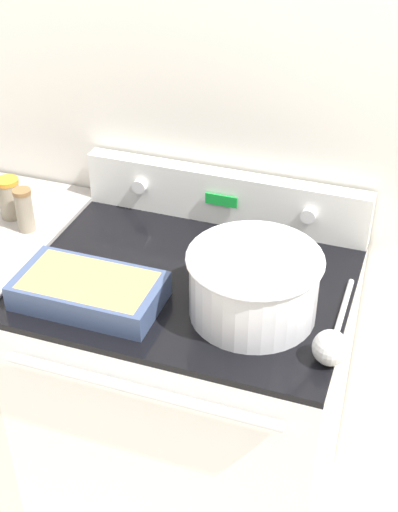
# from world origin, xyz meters

# --- Properties ---
(kitchen_wall) EXTENTS (8.00, 0.05, 2.50)m
(kitchen_wall) POSITION_xyz_m (0.00, 0.66, 1.25)
(kitchen_wall) COLOR silver
(kitchen_wall) RESTS_ON ground_plane
(stove_range) EXTENTS (0.80, 0.66, 0.91)m
(stove_range) POSITION_xyz_m (0.00, 0.31, 0.46)
(stove_range) COLOR white
(stove_range) RESTS_ON ground_plane
(control_panel) EXTENTS (0.80, 0.07, 0.15)m
(control_panel) POSITION_xyz_m (0.00, 0.60, 0.99)
(control_panel) COLOR white
(control_panel) RESTS_ON stove_range
(mixing_bowl) EXTENTS (0.31, 0.31, 0.16)m
(mixing_bowl) POSITION_xyz_m (0.19, 0.23, 1.00)
(mixing_bowl) COLOR silver
(mixing_bowl) RESTS_ON stove_range
(casserole_dish) EXTENTS (0.35, 0.19, 0.06)m
(casserole_dish) POSITION_xyz_m (-0.19, 0.14, 0.95)
(casserole_dish) COLOR #38476B
(casserole_dish) RESTS_ON stove_range
(ladle) EXTENTS (0.08, 0.34, 0.08)m
(ladle) POSITION_xyz_m (0.39, 0.14, 0.95)
(ladle) COLOR #B7B7B7
(ladle) RESTS_ON stove_range
(spice_jar_brown_cap) EXTENTS (0.05, 0.05, 0.12)m
(spice_jar_brown_cap) POSITION_xyz_m (-0.49, 0.36, 0.99)
(spice_jar_brown_cap) COLOR gray
(spice_jar_brown_cap) RESTS_ON side_counter
(spice_jar_orange_cap) EXTENTS (0.06, 0.06, 0.12)m
(spice_jar_orange_cap) POSITION_xyz_m (-0.56, 0.41, 0.98)
(spice_jar_orange_cap) COLOR gray
(spice_jar_orange_cap) RESTS_ON side_counter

